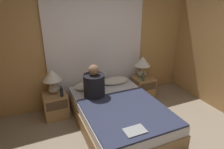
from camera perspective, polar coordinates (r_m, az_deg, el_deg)
wall_back at (r=4.32m, az=-4.61°, el=8.06°), size 4.45×0.06×2.50m
curtain_panel at (r=4.30m, az=-4.28°, el=6.36°), size 2.33×0.02×2.27m
bed at (r=3.75m, az=1.99°, el=-11.42°), size 1.41×2.09×0.46m
nightstand_left at (r=4.15m, az=-15.74°, el=-8.45°), size 0.45×0.45×0.49m
nightstand_right at (r=4.77m, az=8.81°, el=-3.59°), size 0.45×0.45×0.49m
lamp_left at (r=3.96m, az=-16.75°, el=-0.83°), size 0.36×0.36×0.49m
lamp_right at (r=4.61m, az=8.75°, el=3.14°), size 0.36×0.36×0.49m
pillow_left at (r=4.18m, az=-6.79°, el=-3.13°), size 0.60×0.35×0.12m
pillow_right at (r=4.38m, az=0.96°, el=-1.74°), size 0.60×0.35×0.12m
blanket_on_bed at (r=3.38m, az=4.40°, el=-10.58°), size 1.35×1.41×0.03m
person_left_in_bed at (r=3.75m, az=-5.13°, el=-2.87°), size 0.40×0.40×0.65m
beer_bottle_on_left_stand at (r=3.90m, az=-14.21°, el=-4.95°), size 0.06×0.06×0.21m
beer_bottle_on_right_stand at (r=4.49m, az=8.88°, el=-0.66°), size 0.06×0.06×0.23m
laptop_on_bed at (r=2.95m, az=6.58°, el=-15.67°), size 0.31×0.21×0.02m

